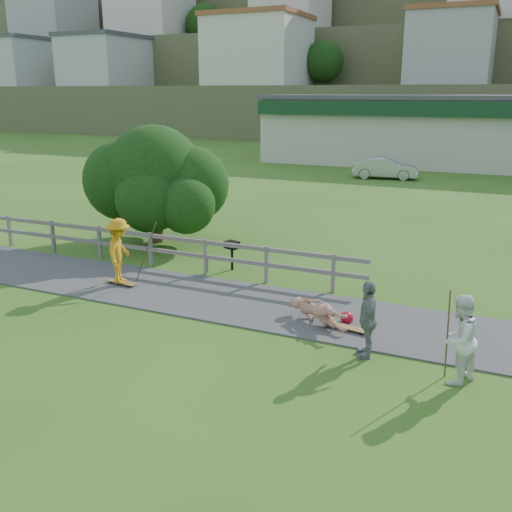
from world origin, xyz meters
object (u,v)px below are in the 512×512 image
Objects in this scene: spectator_b at (368,319)px; bbq at (232,256)px; tree at (155,195)px; skater_rider at (120,254)px; car_silver at (385,168)px; skater_fallen at (318,312)px; spectator_a at (459,339)px.

spectator_b reaches higher than bbq.
skater_rider is at bearing -68.02° from tree.
skater_rider reaches higher than car_silver.
car_silver reaches higher than skater_fallen.
skater_rider is at bearing 165.87° from car_silver.
skater_rider is at bearing -109.29° from bbq.
tree reaches higher than bbq.
spectator_b is 26.01m from car_silver.
car_silver is 0.73× the size of tree.
skater_rider is at bearing -120.48° from spectator_b.
spectator_b is at bearing -18.62° from bbq.
car_silver is (-6.85, 25.91, -0.21)m from spectator_a.
skater_fallen is 24.61m from car_silver.
bbq reaches higher than skater_fallen.
skater_rider is at bearing -75.44° from spectator_a.
car_silver is 19.81m from tree.
spectator_b is 6.77m from bbq.
tree is at bearing -142.18° from spectator_b.
skater_rider is at bearing 116.62° from skater_fallen.
skater_fallen is 3.65m from spectator_a.
spectator_a is 8.47m from bbq.
car_silver is 21.27m from bbq.
spectator_a is (3.25, -1.57, 0.55)m from skater_fallen.
spectator_a is at bearing 59.31° from spectator_b.
tree is at bearing -94.08° from spectator_a.
car_silver is at bearing 77.45° from tree.
tree is (-7.89, 5.04, 1.41)m from skater_fallen.
spectator_b is at bearing -122.00° from skater_rider.
car_silver is at bearing 172.63° from spectator_b.
skater_fallen is at bearing -89.16° from spectator_a.
skater_fallen is 1.95× the size of bbq.
skater_fallen is at bearing -113.89° from skater_rider.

